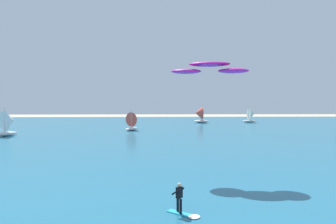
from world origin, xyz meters
TOP-DOWN VIEW (x-y plane):
  - ocean at (0.00, 50.92)m, footprint 160.00×90.00m
  - kitesurfer at (0.95, 17.13)m, footprint 1.88×1.66m
  - kite at (3.78, 26.37)m, footprint 6.56×3.19m
  - sailboat_trailing at (-24.24, 51.16)m, footprint 3.75×4.03m
  - sailboat_center_horizon at (-5.22, 58.89)m, footprint 3.11×3.36m
  - sailboat_near_shore at (8.87, 74.69)m, footprint 3.69×3.16m
  - sailboat_heeled_over at (21.36, 75.34)m, footprint 3.39×2.89m

SIDE VIEW (x-z plane):
  - ocean at x=0.00m, z-range 0.00..0.10m
  - kitesurfer at x=0.95m, z-range -0.13..1.54m
  - sailboat_center_horizon at x=-5.22m, z-range -0.06..3.68m
  - sailboat_heeled_over at x=21.36m, z-range -0.06..3.85m
  - sailboat_near_shore at x=8.87m, z-range -0.08..4.16m
  - sailboat_trailing at x=-24.24m, z-range -0.09..4.39m
  - kite at x=3.78m, z-range 8.19..9.14m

